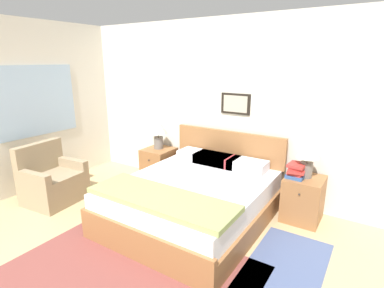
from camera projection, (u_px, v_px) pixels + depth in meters
The scene contains 15 objects.
wall_back at pixel (228, 109), 4.48m from camera, with size 7.60×0.09×2.60m.
wall_left at pixel (37, 106), 4.70m from camera, with size 0.08×5.15×2.60m.
area_rug_main at pixel (131, 271), 2.93m from camera, with size 2.33×1.65×0.01m.
area_rug_bedside at pixel (282, 274), 2.90m from camera, with size 0.72×1.55×0.01m.
bed at pixel (194, 198), 3.83m from camera, with size 1.74×2.04×0.99m.
armchair at pixel (52, 182), 4.35m from camera, with size 0.72×0.80×0.85m.
nightstand_near_window at pixel (159, 165), 5.06m from camera, with size 0.46×0.51×0.58m.
nightstand_by_door at pixel (303, 199), 3.83m from camera, with size 0.46×0.51×0.58m.
table_lamp_near_window at pixel (158, 130), 4.92m from camera, with size 0.29×0.29×0.50m.
table_lamp_by_door at pixel (308, 153), 3.69m from camera, with size 0.29×0.29×0.50m.
book_thick_bottom at pixel (296, 176), 3.76m from camera, with size 0.23×0.26×0.04m.
book_hardcover_middle at pixel (296, 173), 3.75m from camera, with size 0.20×0.23×0.04m.
book_novel_upper at pixel (297, 170), 3.74m from camera, with size 0.23×0.29×0.03m.
book_slim_near_top at pixel (297, 168), 3.74m from camera, with size 0.17×0.21×0.04m.
book_paperback_top at pixel (297, 165), 3.73m from camera, with size 0.21×0.25×0.03m.
Camera 1 is at (1.95, -1.25, 2.00)m, focal length 28.00 mm.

